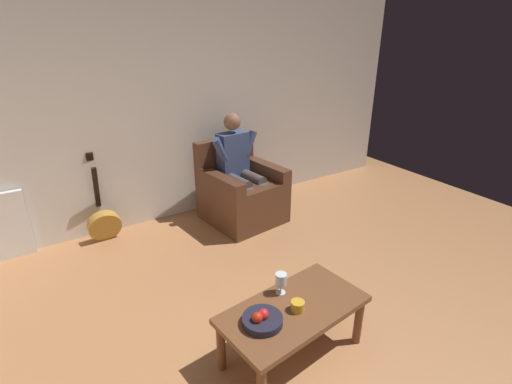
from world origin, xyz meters
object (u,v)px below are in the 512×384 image
object	(u,v)px
person_seated	(239,166)
wine_glass_near	(281,280)
candle_jar	(298,306)
fruit_bowl	(262,320)
armchair	(241,193)
coffee_table	(294,315)
guitar	(104,222)

from	to	relation	value
person_seated	wine_glass_near	world-z (taller)	person_seated
person_seated	candle_jar	distance (m)	2.21
wine_glass_near	fruit_bowl	bearing A→B (deg)	34.10
person_seated	armchair	bearing A→B (deg)	90.00
person_seated	coffee_table	distance (m)	2.19
wine_glass_near	person_seated	bearing A→B (deg)	-111.59
guitar	wine_glass_near	size ratio (longest dim) A/B	6.02
person_seated	candle_jar	world-z (taller)	person_seated
coffee_table	fruit_bowl	distance (m)	0.28
wine_glass_near	candle_jar	distance (m)	0.22
person_seated	coffee_table	world-z (taller)	person_seated
fruit_bowl	guitar	bearing A→B (deg)	-78.44
armchair	coffee_table	bearing A→B (deg)	62.19
wine_glass_near	fruit_bowl	size ratio (longest dim) A/B	0.61
person_seated	wine_glass_near	size ratio (longest dim) A/B	7.92
coffee_table	candle_jar	world-z (taller)	candle_jar
person_seated	wine_glass_near	xyz separation A→B (m)	(0.74, 1.86, -0.15)
armchair	person_seated	xyz separation A→B (m)	(0.00, -0.02, 0.34)
person_seated	coffee_table	bearing A→B (deg)	62.40
candle_jar	coffee_table	bearing A→B (deg)	-87.91
guitar	wine_glass_near	bearing A→B (deg)	109.23
coffee_table	guitar	distance (m)	2.48
person_seated	coffee_table	size ratio (longest dim) A/B	1.18
armchair	person_seated	size ratio (longest dim) A/B	0.75
guitar	candle_jar	xyz separation A→B (m)	(-0.75, 2.40, 0.24)
armchair	coffee_table	world-z (taller)	armchair
wine_glass_near	armchair	bearing A→B (deg)	-111.83
coffee_table	fruit_bowl	world-z (taller)	fruit_bowl
guitar	fruit_bowl	xyz separation A→B (m)	(-0.49, 2.38, 0.24)
coffee_table	candle_jar	distance (m)	0.10
coffee_table	guitar	world-z (taller)	guitar
candle_jar	guitar	bearing A→B (deg)	-72.56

